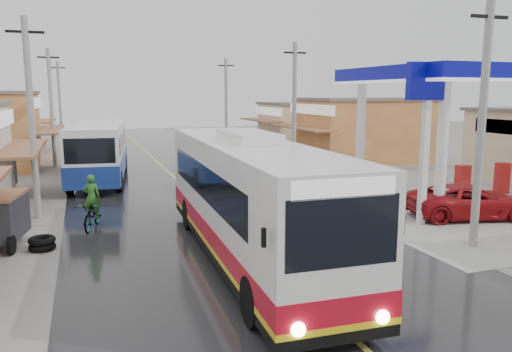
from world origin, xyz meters
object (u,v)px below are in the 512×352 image
at_px(coach_bus, 247,199).
at_px(tyre_stack, 42,243).
at_px(second_bus, 99,151).
at_px(jeepney, 470,201).
at_px(cyclist, 92,211).

bearing_deg(coach_bus, tyre_stack, 155.33).
xyz_separation_m(coach_bus, second_bus, (-3.78, 15.67, -0.11)).
relative_size(jeepney, cyclist, 2.39).
height_order(cyclist, tyre_stack, cyclist).
relative_size(second_bus, tyre_stack, 11.90).
relative_size(second_bus, cyclist, 4.87).
bearing_deg(jeepney, tyre_stack, 99.63).
height_order(second_bus, tyre_stack, second_bus).
height_order(coach_bus, cyclist, coach_bus).
bearing_deg(coach_bus, cyclist, 132.54).
height_order(jeepney, tyre_stack, jeepney).
height_order(coach_bus, second_bus, coach_bus).
height_order(coach_bus, jeepney, coach_bus).
relative_size(second_bus, jeepney, 2.03).
bearing_deg(jeepney, second_bus, 59.12).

